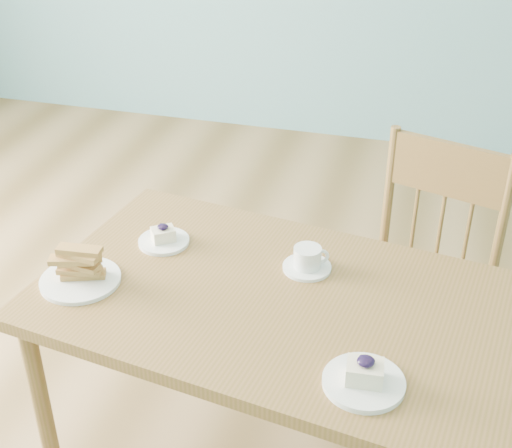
# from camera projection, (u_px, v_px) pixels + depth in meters

# --- Properties ---
(room) EXTENTS (5.01, 5.01, 2.71)m
(room) POSITION_uv_depth(u_px,v_px,m) (128.00, 8.00, 1.49)
(room) COLOR olive
(room) RESTS_ON ground
(dining_table) EXTENTS (1.33, 0.88, 0.67)m
(dining_table) POSITION_uv_depth(u_px,v_px,m) (287.00, 320.00, 1.79)
(dining_table) COLOR brown
(dining_table) RESTS_ON ground
(dining_chair) EXTENTS (0.49, 0.48, 0.87)m
(dining_chair) POSITION_uv_depth(u_px,v_px,m) (420.00, 282.00, 2.19)
(dining_chair) COLOR brown
(dining_chair) RESTS_ON ground
(cheesecake_plate_near) EXTENTS (0.18, 0.18, 0.07)m
(cheesecake_plate_near) POSITION_uv_depth(u_px,v_px,m) (364.00, 378.00, 1.49)
(cheesecake_plate_near) COLOR white
(cheesecake_plate_near) RESTS_ON dining_table
(cheesecake_plate_far) EXTENTS (0.14, 0.14, 0.06)m
(cheesecake_plate_far) POSITION_uv_depth(u_px,v_px,m) (164.00, 238.00, 1.97)
(cheesecake_plate_far) COLOR white
(cheesecake_plate_far) RESTS_ON dining_table
(coffee_cup) EXTENTS (0.13, 0.13, 0.06)m
(coffee_cup) POSITION_uv_depth(u_px,v_px,m) (308.00, 260.00, 1.85)
(coffee_cup) COLOR white
(coffee_cup) RESTS_ON dining_table
(biscotti_plate) EXTENTS (0.21, 0.21, 0.11)m
(biscotti_plate) POSITION_uv_depth(u_px,v_px,m) (79.00, 270.00, 1.80)
(biscotti_plate) COLOR white
(biscotti_plate) RESTS_ON dining_table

